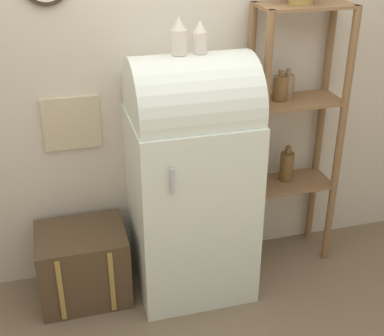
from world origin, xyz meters
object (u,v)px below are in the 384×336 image
(refrigerator, at_px, (191,175))
(vase_center, at_px, (200,38))
(suitcase_trunk, at_px, (83,264))
(vase_left, at_px, (179,37))

(refrigerator, height_order, vase_center, vase_center)
(refrigerator, xyz_separation_m, vase_center, (0.05, 0.01, 0.85))
(suitcase_trunk, bearing_deg, vase_center, -3.60)
(refrigerator, bearing_deg, suitcase_trunk, 175.69)
(vase_left, height_order, vase_center, vase_left)
(suitcase_trunk, bearing_deg, refrigerator, -4.31)
(vase_left, distance_m, vase_center, 0.12)
(refrigerator, distance_m, vase_center, 0.85)
(refrigerator, relative_size, suitcase_trunk, 2.82)
(vase_center, bearing_deg, vase_left, 179.73)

